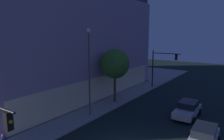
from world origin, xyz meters
name	(u,v)px	position (x,y,z in m)	size (l,w,h in m)	color
modern_building	(30,39)	(9.42, 25.42, 8.25)	(29.75, 32.14, 16.61)	#4C4C51
traffic_light_far_corner	(161,63)	(19.83, 5.29, 4.33)	(0.32, 4.64, 6.22)	black
street_lamp_sidewalk	(89,63)	(4.14, 7.10, 5.90)	(0.44, 0.44, 9.35)	#4F4F4F
sidewalk_tree	(115,64)	(9.57, 7.50, 5.19)	(3.80, 3.80, 6.96)	#4A3E1E
car_white	(204,138)	(4.32, -4.47, 0.88)	(4.61, 2.15, 1.70)	silver
car_silver	(188,109)	(10.17, -1.70, 0.87)	(4.72, 2.19, 1.69)	#B7BABF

